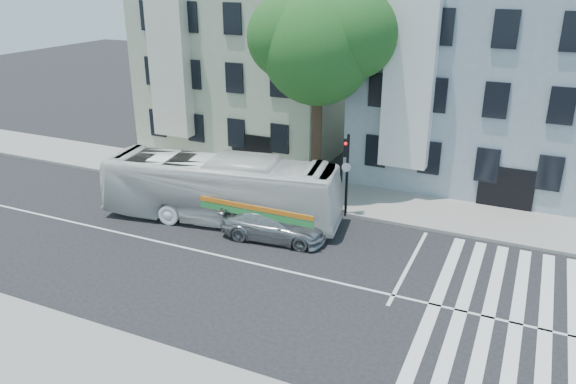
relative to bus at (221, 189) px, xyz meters
The scene contains 10 objects.
ground 4.43m from the bus, 50.62° to the right, with size 120.00×120.00×0.00m, color black.
sidewalk_far 5.67m from the bus, 61.31° to the left, with size 80.00×4.00×0.15m, color gray.
sidewalk_near 11.60m from the bus, 76.80° to the right, with size 80.00×4.00×0.15m, color gray.
building_left 13.19m from the bus, 110.33° to the left, with size 12.00×10.00×11.00m, color #9FA98D.
building_right 15.73m from the bus, 50.79° to the left, with size 12.00×10.00×11.00m, color #8895A1.
street_tree 8.78m from the bus, 64.11° to the left, with size 7.30×5.90×11.10m.
bus is the anchor object (origin of this frame).
sedan 3.34m from the bus, 14.17° to the right, with size 4.67×1.90×1.35m, color #A9ADB0.
hedge 3.30m from the bus, 97.18° to the left, with size 8.50×0.84×0.70m, color #20581C, non-canonical shape.
traffic_signal 5.96m from the bus, 27.90° to the left, with size 0.40×0.53×4.07m.
Camera 1 is at (10.35, -17.62, 11.02)m, focal length 35.00 mm.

